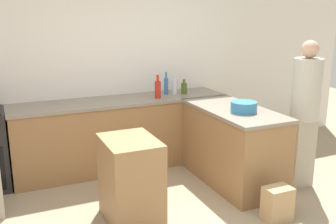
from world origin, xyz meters
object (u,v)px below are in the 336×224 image
at_px(olive_oil_bottle, 184,88).
at_px(water_bottle_blue, 166,85).
at_px(person_at_peninsula, 305,109).
at_px(paper_bag, 277,204).
at_px(mixing_bowl, 244,107).
at_px(hot_sauce_bottle, 158,89).
at_px(vinegar_bottle_clear, 174,87).
at_px(island_table, 131,181).

bearing_deg(olive_oil_bottle, water_bottle_blue, 162.78).
relative_size(person_at_peninsula, paper_bag, 4.89).
distance_m(mixing_bowl, person_at_peninsula, 0.72).
height_order(mixing_bowl, hot_sauce_bottle, hot_sauce_bottle).
height_order(mixing_bowl, water_bottle_blue, water_bottle_blue).
distance_m(hot_sauce_bottle, water_bottle_blue, 0.28).
bearing_deg(vinegar_bottle_clear, person_at_peninsula, -56.33).
xyz_separation_m(island_table, olive_oil_bottle, (1.28, 1.40, 0.59)).
distance_m(hot_sauce_bottle, paper_bag, 2.15).
height_order(hot_sauce_bottle, vinegar_bottle_clear, hot_sauce_bottle).
distance_m(mixing_bowl, hot_sauce_bottle, 1.25).
bearing_deg(mixing_bowl, person_at_peninsula, -20.40).
xyz_separation_m(person_at_peninsula, paper_bag, (-0.77, -0.55, -0.77)).
bearing_deg(person_at_peninsula, olive_oil_bottle, 119.79).
relative_size(olive_oil_bottle, paper_bag, 0.57).
xyz_separation_m(mixing_bowl, water_bottle_blue, (-0.41, 1.28, 0.06)).
bearing_deg(mixing_bowl, island_table, -172.40).
xyz_separation_m(vinegar_bottle_clear, person_at_peninsula, (0.98, -1.47, -0.09)).
distance_m(island_table, olive_oil_bottle, 1.98).
height_order(island_table, person_at_peninsula, person_at_peninsula).
relative_size(island_table, paper_bag, 2.40).
distance_m(water_bottle_blue, paper_bag, 2.28).
height_order(island_table, vinegar_bottle_clear, vinegar_bottle_clear).
relative_size(water_bottle_blue, olive_oil_bottle, 1.51).
xyz_separation_m(mixing_bowl, olive_oil_bottle, (-0.16, 1.21, 0.02)).
distance_m(water_bottle_blue, person_at_peninsula, 1.88).
bearing_deg(island_table, hot_sauce_bottle, 57.18).
height_order(hot_sauce_bottle, water_bottle_blue, hot_sauce_bottle).
xyz_separation_m(water_bottle_blue, person_at_peninsula, (1.08, -1.53, -0.10)).
distance_m(vinegar_bottle_clear, olive_oil_bottle, 0.15).
distance_m(island_table, vinegar_bottle_clear, 1.91).
distance_m(water_bottle_blue, olive_oil_bottle, 0.26).
distance_m(mixing_bowl, olive_oil_bottle, 1.22).
xyz_separation_m(island_table, hot_sauce_bottle, (0.83, 1.29, 0.63)).
bearing_deg(water_bottle_blue, paper_bag, -81.71).
xyz_separation_m(olive_oil_bottle, paper_bag, (0.06, -2.01, -0.84)).
xyz_separation_m(hot_sauce_bottle, olive_oil_bottle, (0.45, 0.11, -0.04)).
xyz_separation_m(mixing_bowl, paper_bag, (-0.10, -0.80, -0.82)).
xyz_separation_m(mixing_bowl, hot_sauce_bottle, (-0.61, 1.09, 0.06)).
bearing_deg(person_at_peninsula, paper_bag, -144.64).
bearing_deg(water_bottle_blue, vinegar_bottle_clear, -33.27).
bearing_deg(person_at_peninsula, hot_sauce_bottle, 133.63).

